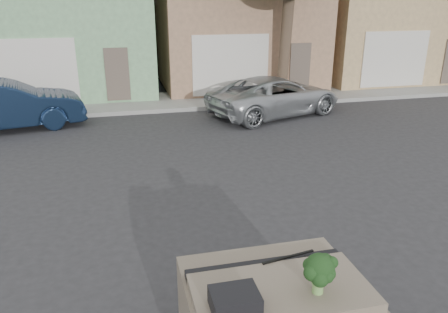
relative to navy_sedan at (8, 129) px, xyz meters
name	(u,v)px	position (x,y,z in m)	size (l,w,h in m)	color
ground_plane	(217,234)	(5.15, -8.09, 0.00)	(120.00, 120.00, 0.00)	#303033
sidewalk	(159,102)	(5.15, 2.41, 0.07)	(40.00, 3.00, 0.15)	gray
townhouse_mint	(65,3)	(1.65, 6.41, 3.77)	(7.20, 8.20, 7.55)	#7DAE7D
townhouse_tan	(231,3)	(9.15, 6.41, 3.77)	(7.20, 8.20, 7.55)	#9E775A
townhouse_beige	(372,2)	(16.65, 6.41, 3.77)	(7.20, 8.20, 7.55)	tan
navy_sedan	(8,129)	(0.00, 0.00, 0.00)	(1.70, 4.87, 1.60)	#122139
silver_pickup	(274,115)	(9.08, -0.27, 0.00)	(2.30, 5.00, 1.39)	#B1B6B9
instrument_hump	(235,301)	(4.57, -11.44, 1.22)	(0.48, 0.38, 0.20)	black
wiper_arm	(288,257)	(5.43, -10.71, 1.13)	(0.70, 0.03, 0.02)	black
broccoli	(319,274)	(5.49, -11.40, 1.35)	(0.38, 0.38, 0.47)	black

